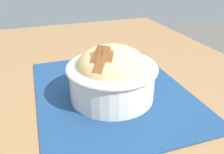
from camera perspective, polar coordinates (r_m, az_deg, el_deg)
The scene contains 4 objects.
table at distance 0.62m, azimuth 0.58°, elevation -7.64°, with size 1.32×0.85×0.76m.
placemat at distance 0.57m, azimuth -0.21°, elevation -3.34°, with size 0.44×0.35×0.00m, color navy.
bowl at distance 0.51m, azimuth -0.01°, elevation 0.74°, with size 0.22×0.22×0.13m.
fork at distance 0.66m, azimuth -5.75°, elevation 1.58°, with size 0.03×0.14×0.00m.
Camera 1 is at (-0.48, 0.17, 1.05)m, focal length 37.25 mm.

